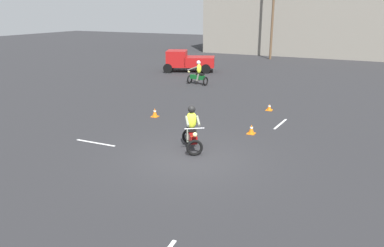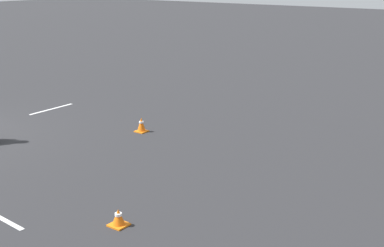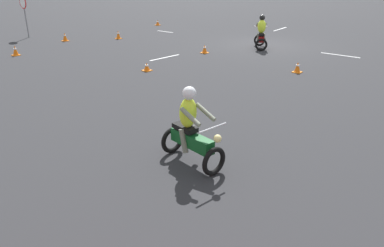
# 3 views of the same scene
# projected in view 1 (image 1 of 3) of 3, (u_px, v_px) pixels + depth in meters

# --- Properties ---
(ground_plane) EXTENTS (120.00, 120.00, 0.00)m
(ground_plane) POSITION_uv_depth(u_px,v_px,m) (191.00, 158.00, 13.12)
(ground_plane) COLOR #28282B
(motorcycle_rider_foreground) EXTENTS (1.28, 1.50, 1.66)m
(motorcycle_rider_foreground) POSITION_uv_depth(u_px,v_px,m) (192.00, 130.00, 13.73)
(motorcycle_rider_foreground) COLOR black
(motorcycle_rider_foreground) RESTS_ON ground
(motorcycle_rider_background) EXTENTS (1.55, 0.84, 1.66)m
(motorcycle_rider_background) POSITION_uv_depth(u_px,v_px,m) (198.00, 74.00, 25.58)
(motorcycle_rider_background) COLOR black
(motorcycle_rider_background) RESTS_ON ground
(pickup_truck) EXTENTS (4.55, 3.30, 1.73)m
(pickup_truck) POSITION_uv_depth(u_px,v_px,m) (188.00, 60.00, 30.91)
(pickup_truck) COLOR black
(pickup_truck) RESTS_ON ground
(traffic_cone_near_left) EXTENTS (0.32, 0.32, 0.42)m
(traffic_cone_near_left) POSITION_uv_depth(u_px,v_px,m) (155.00, 113.00, 18.03)
(traffic_cone_near_left) COLOR orange
(traffic_cone_near_left) RESTS_ON ground
(traffic_cone_near_right) EXTENTS (0.32, 0.32, 0.33)m
(traffic_cone_near_right) POSITION_uv_depth(u_px,v_px,m) (269.00, 107.00, 19.20)
(traffic_cone_near_right) COLOR orange
(traffic_cone_near_right) RESTS_ON ground
(traffic_cone_far_right) EXTENTS (0.32, 0.32, 0.40)m
(traffic_cone_far_right) POSITION_uv_depth(u_px,v_px,m) (251.00, 129.00, 15.57)
(traffic_cone_far_right) COLOR orange
(traffic_cone_far_right) RESTS_ON ground
(lane_stripe_n) EXTENTS (0.23, 1.75, 0.01)m
(lane_stripe_n) POSITION_uv_depth(u_px,v_px,m) (280.00, 124.00, 16.96)
(lane_stripe_n) COLOR silver
(lane_stripe_n) RESTS_ON ground
(lane_stripe_w) EXTENTS (1.81, 0.15, 0.01)m
(lane_stripe_w) POSITION_uv_depth(u_px,v_px,m) (96.00, 143.00, 14.57)
(lane_stripe_w) COLOR silver
(lane_stripe_w) RESTS_ON ground
(utility_pole_far) EXTENTS (0.24, 0.24, 10.68)m
(utility_pole_far) POSITION_uv_depth(u_px,v_px,m) (273.00, 5.00, 37.33)
(utility_pole_far) COLOR brown
(utility_pole_far) RESTS_ON ground
(building_backdrop) EXTENTS (32.19, 8.38, 9.12)m
(building_backdrop) POSITION_uv_depth(u_px,v_px,m) (355.00, 13.00, 40.44)
(building_backdrop) COLOR gray
(building_backdrop) RESTS_ON ground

